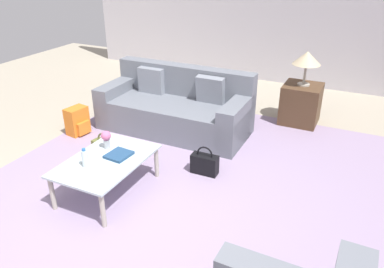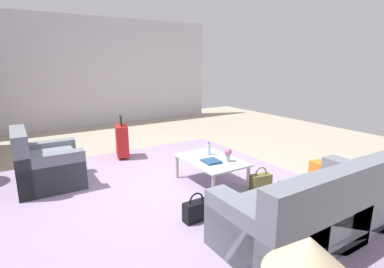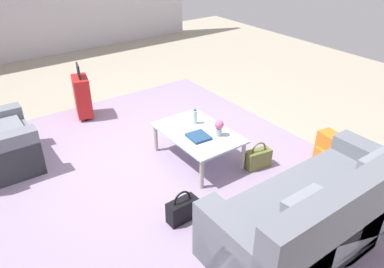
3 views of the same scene
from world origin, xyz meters
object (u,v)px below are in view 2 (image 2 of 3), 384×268
Objects in this scene: coffee_table at (211,162)px; table_lamp at (308,258)px; flower_vase at (228,153)px; backpack_orange at (320,176)px; water_bottle at (209,149)px; handbag_black at (196,211)px; couch at (318,212)px; suitcase_red at (122,140)px; handbag_olive at (261,182)px; armchair at (44,167)px; coffee_table_book at (211,161)px.

table_lamp is at bearing 151.82° from coffee_table.
backpack_orange is (-0.78, -1.14, -0.34)m from flower_vase.
water_bottle reaches higher than backpack_orange.
backpack_orange is (-0.20, -2.08, 0.06)m from handbag_black.
couch is 2.53× the size of suitcase_red.
couch reaches higher than flower_vase.
flower_vase is at bearing -32.60° from table_lamp.
suitcase_red is 2.37× the size of handbag_black.
suitcase_red is 2.81m from handbag_black.
handbag_olive is at bearing -17.92° from couch.
table_lamp is 1.26× the size of backpack_orange.
water_bottle is 1.00× the size of flower_vase.
suitcase_red is (0.70, -1.47, 0.05)m from armchair.
coffee_table is (-1.30, -2.17, 0.06)m from armchair.
handbag_black is (-1.00, 0.89, -0.37)m from water_bottle.
water_bottle is 1.39m from handbag_black.
table_lamp is (-2.68, 1.42, 0.57)m from coffee_table_book.
coffee_table_book reaches higher than handbag_black.
couch is 3.88m from suitcase_red.
handbag_black is (-2.10, -1.38, -0.17)m from armchair.
armchair is 2.79m from flower_vase.
armchair is (3.10, 2.27, -0.00)m from couch.
flower_vase is 2.38m from suitcase_red.
handbag_olive is (0.23, -1.29, 0.00)m from handbag_black.
suitcase_red is (2.22, 0.85, -0.17)m from flower_vase.
handbag_olive is at bearing -123.54° from coffee_table_book.
table_lamp is 1.41× the size of handbag_black.
armchair is at bearing 36.27° from couch.
coffee_table is 2.17× the size of table_lamp.
handbag_black is at bearing 138.34° from water_bottle.
flower_vase is (-0.22, -0.15, 0.17)m from coffee_table.
couch is at bearing -57.91° from table_lamp.
armchair is 2.53m from water_bottle.
table_lamp reaches higher than backpack_orange.
suitcase_red reaches higher than flower_vase.
coffee_table_book is at bearing 51.80° from handbag_olive.
handbag_black is at bearing 41.80° from couch.
water_bottle is at bearing -156.04° from suitcase_red.
coffee_table_book is at bearing 57.33° from backpack_orange.
table_lamp reaches higher than handbag_black.
suitcase_red reaches higher than coffee_table.
table_lamp is 3.42m from backpack_orange.
flower_vase reaches higher than water_bottle.
coffee_table_book is at bearing -124.18° from armchair.
water_bottle is at bearing -28.07° from table_lamp.
backpack_orange is at bearing -135.21° from water_bottle.
table_lamp reaches higher than couch.
handbag_olive is (-0.57, -0.50, -0.23)m from coffee_table.
coffee_table_book is at bearing 6.13° from couch.
suitcase_red reaches higher than handbag_black.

